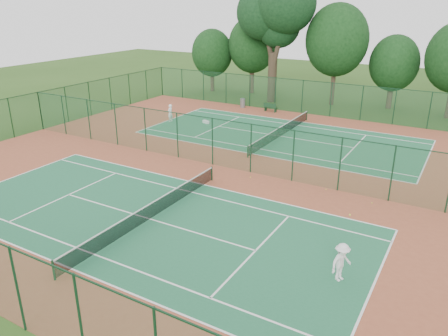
{
  "coord_description": "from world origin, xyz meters",
  "views": [
    {
      "loc": [
        14.14,
        -25.33,
        11.19
      ],
      "look_at": [
        1.63,
        -3.8,
        1.6
      ],
      "focal_mm": 35.0,
      "sensor_mm": 36.0,
      "label": 1
    }
  ],
  "objects": [
    {
      "name": "tennis_net_near",
      "position": [
        0.0,
        -9.0,
        0.54
      ],
      "size": [
        0.1,
        12.9,
        0.97
      ],
      "color": "#163C22",
      "rests_on": "ground"
    },
    {
      "name": "red_pad",
      "position": [
        0.0,
        0.0,
        0.01
      ],
      "size": [
        40.0,
        36.0,
        0.01
      ],
      "primitive_type": "cube",
      "color": "brown",
      "rests_on": "ground"
    },
    {
      "name": "stray_ball_b",
      "position": [
        10.02,
        -0.88,
        0.04
      ],
      "size": [
        0.07,
        0.07,
        0.07
      ],
      "primitive_type": "sphere",
      "color": "#C4D130",
      "rests_on": "red_pad"
    },
    {
      "name": "stray_ball_a",
      "position": [
        7.06,
        -0.3,
        0.04
      ],
      "size": [
        0.06,
        0.06,
        0.06
      ],
      "primitive_type": "sphere",
      "color": "yellow",
      "rests_on": "red_pad"
    },
    {
      "name": "player_far",
      "position": [
        -11.38,
        8.1,
        0.89
      ],
      "size": [
        0.42,
        0.64,
        1.73
      ],
      "primitive_type": "imported",
      "rotation": [
        0.0,
        0.0,
        -1.56
      ],
      "color": "white",
      "rests_on": "court_far"
    },
    {
      "name": "bench",
      "position": [
        -4.63,
        16.83,
        0.49
      ],
      "size": [
        1.56,
        0.6,
        0.94
      ],
      "rotation": [
        0.0,
        0.0,
        -0.1
      ],
      "color": "#11331A",
      "rests_on": "red_pad"
    },
    {
      "name": "court_near",
      "position": [
        0.0,
        -9.0,
        0.01
      ],
      "size": [
        23.77,
        10.97,
        0.01
      ],
      "primitive_type": "cube",
      "color": "#1F6440",
      "rests_on": "red_pad"
    },
    {
      "name": "stray_ball_c",
      "position": [
        2.02,
        -0.92,
        0.05
      ],
      "size": [
        0.07,
        0.07,
        0.07
      ],
      "primitive_type": "sphere",
      "color": "yellow",
      "rests_on": "red_pad"
    },
    {
      "name": "big_tree",
      "position": [
        -6.54,
        21.76,
        9.97
      ],
      "size": [
        9.17,
        6.71,
        14.08
      ],
      "color": "#32261B",
      "rests_on": "ground"
    },
    {
      "name": "evergreen_row",
      "position": [
        0.5,
        24.25,
        0.0
      ],
      "size": [
        39.0,
        5.0,
        12.0
      ],
      "primitive_type": null,
      "color": "black",
      "rests_on": "ground"
    },
    {
      "name": "trash_bin",
      "position": [
        -8.13,
        17.14,
        0.51
      ],
      "size": [
        0.72,
        0.72,
        1.0
      ],
      "primitive_type": "cylinder",
      "rotation": [
        0.0,
        0.0,
        0.39
      ],
      "color": "slate",
      "rests_on": "red_pad"
    },
    {
      "name": "court_far",
      "position": [
        0.0,
        9.0,
        0.01
      ],
      "size": [
        23.77,
        10.97,
        0.01
      ],
      "primitive_type": "cube",
      "color": "#20663F",
      "rests_on": "red_pad"
    },
    {
      "name": "fence_west",
      "position": [
        -20.0,
        0.0,
        1.76
      ],
      "size": [
        0.09,
        36.0,
        3.5
      ],
      "rotation": [
        0.0,
        0.0,
        1.57
      ],
      "color": "#194C29",
      "rests_on": "ground"
    },
    {
      "name": "kit_bag",
      "position": [
        -8.05,
        9.36,
        0.15
      ],
      "size": [
        0.8,
        0.51,
        0.28
      ],
      "primitive_type": "cube",
      "rotation": [
        0.0,
        0.0,
        -0.34
      ],
      "color": "white",
      "rests_on": "red_pad"
    },
    {
      "name": "fence_north",
      "position": [
        0.0,
        18.0,
        1.76
      ],
      "size": [
        40.0,
        0.09,
        3.5
      ],
      "color": "#1A4E2D",
      "rests_on": "ground"
    },
    {
      "name": "player_near",
      "position": [
        10.54,
        -9.28,
        0.89
      ],
      "size": [
        1.06,
        1.3,
        1.75
      ],
      "primitive_type": "imported",
      "rotation": [
        0.0,
        0.0,
        1.14
      ],
      "color": "white",
      "rests_on": "court_near"
    },
    {
      "name": "tennis_net_far",
      "position": [
        0.0,
        9.0,
        0.54
      ],
      "size": [
        0.1,
        12.9,
        0.97
      ],
      "color": "#153A21",
      "rests_on": "ground"
    },
    {
      "name": "fence_divider",
      "position": [
        0.0,
        0.0,
        1.76
      ],
      "size": [
        40.0,
        0.09,
        3.5
      ],
      "color": "#1A4E29",
      "rests_on": "ground"
    },
    {
      "name": "ground",
      "position": [
        0.0,
        0.0,
        0.0
      ],
      "size": [
        120.0,
        120.0,
        0.0
      ],
      "primitive_type": "plane",
      "color": "#2B4D18",
      "rests_on": "ground"
    }
  ]
}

